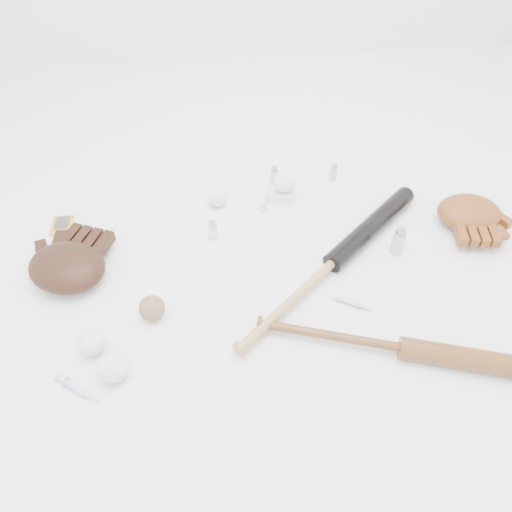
{
  "coord_description": "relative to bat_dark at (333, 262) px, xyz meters",
  "views": [
    {
      "loc": [
        -0.16,
        -1.02,
        1.18
      ],
      "look_at": [
        -0.05,
        0.03,
        0.06
      ],
      "focal_mm": 35.0,
      "sensor_mm": 36.0,
      "label": 1
    }
  ],
  "objects": [
    {
      "name": "bat_dark",
      "position": [
        0.0,
        0.0,
        0.0
      ],
      "size": [
        0.73,
        0.66,
        0.07
      ],
      "primitive_type": null,
      "rotation": [
        0.0,
        0.0,
        0.73
      ],
      "color": "black",
      "rests_on": "ground"
    },
    {
      "name": "bat_wood",
      "position": [
        0.12,
        -0.33,
        -0.0
      ],
      "size": [
        0.83,
        0.32,
        0.06
      ],
      "primitive_type": null,
      "rotation": [
        0.0,
        0.0,
        -0.31
      ],
      "color": "brown",
      "rests_on": "ground"
    },
    {
      "name": "glove_dark",
      "position": [
        -0.82,
        0.05,
        0.02
      ],
      "size": [
        0.38,
        0.38,
        0.1
      ],
      "primitive_type": null,
      "rotation": [
        0.0,
        0.0,
        -0.41
      ],
      "color": "black",
      "rests_on": "ground"
    },
    {
      "name": "glove_tan",
      "position": [
        0.51,
        0.16,
        0.01
      ],
      "size": [
        0.29,
        0.29,
        0.09
      ],
      "primitive_type": null,
      "rotation": [
        0.0,
        0.0,
        2.98
      ],
      "color": "brown",
      "rests_on": "ground"
    },
    {
      "name": "trading_card",
      "position": [
        -0.88,
        0.3,
        -0.03
      ],
      "size": [
        0.07,
        0.1,
        0.01
      ],
      "primitive_type": "cube",
      "rotation": [
        0.0,
        0.0,
        -0.03
      ],
      "color": "#BA8E22",
      "rests_on": "ground"
    },
    {
      "name": "pedestal",
      "position": [
        -0.1,
        0.36,
        -0.01
      ],
      "size": [
        0.1,
        0.1,
        0.04
      ],
      "primitive_type": "cube",
      "rotation": [
        0.0,
        0.0,
        -0.42
      ],
      "color": "white",
      "rests_on": "ground"
    },
    {
      "name": "baseball_on_pedestal",
      "position": [
        -0.1,
        0.36,
        0.05
      ],
      "size": [
        0.08,
        0.08,
        0.08
      ],
      "primitive_type": "sphere",
      "color": "white",
      "rests_on": "pedestal"
    },
    {
      "name": "baseball_left",
      "position": [
        -0.72,
        -0.22,
        0.0
      ],
      "size": [
        0.08,
        0.08,
        0.08
      ],
      "primitive_type": "sphere",
      "color": "white",
      "rests_on": "ground"
    },
    {
      "name": "baseball_upper",
      "position": [
        -0.34,
        0.35,
        -0.0
      ],
      "size": [
        0.07,
        0.07,
        0.07
      ],
      "primitive_type": "sphere",
      "color": "white",
      "rests_on": "ground"
    },
    {
      "name": "baseball_mid",
      "position": [
        -0.65,
        -0.31,
        0.01
      ],
      "size": [
        0.08,
        0.08,
        0.08
      ],
      "primitive_type": "sphere",
      "color": "white",
      "rests_on": "ground"
    },
    {
      "name": "baseball_aged",
      "position": [
        -0.56,
        -0.12,
        0.0
      ],
      "size": [
        0.07,
        0.07,
        0.07
      ],
      "primitive_type": "sphere",
      "color": "brown",
      "rests_on": "ground"
    },
    {
      "name": "syringe_0",
      "position": [
        -0.75,
        -0.34,
        -0.02
      ],
      "size": [
        0.15,
        0.12,
        0.02
      ],
      "primitive_type": null,
      "rotation": [
        0.0,
        0.0,
        -0.63
      ],
      "color": "#ADBCC6",
      "rests_on": "ground"
    },
    {
      "name": "syringe_1",
      "position": [
        0.02,
        -0.14,
        -0.02
      ],
      "size": [
        0.15,
        0.1,
        0.02
      ],
      "primitive_type": null,
      "rotation": [
        0.0,
        0.0,
        2.62
      ],
      "color": "#ADBCC6",
      "rests_on": "ground"
    },
    {
      "name": "syringe_2",
      "position": [
        -0.17,
        0.34,
        -0.03
      ],
      "size": [
        0.06,
        0.14,
        0.02
      ],
      "primitive_type": null,
      "rotation": [
        0.0,
        0.0,
        1.27
      ],
      "color": "#ADBCC6",
      "rests_on": "ground"
    },
    {
      "name": "vial_0",
      "position": [
        -0.13,
        0.45,
        0.0
      ],
      "size": [
        0.03,
        0.03,
        0.07
      ],
      "primitive_type": "cylinder",
      "color": "#B0B9C1",
      "rests_on": "ground"
    },
    {
      "name": "vial_1",
      "position": [
        0.1,
        0.45,
        0.0
      ],
      "size": [
        0.03,
        0.03,
        0.07
      ],
      "primitive_type": "cylinder",
      "color": "#B0B9C1",
      "rests_on": "ground"
    },
    {
      "name": "vial_2",
      "position": [
        -0.37,
        0.19,
        0.0
      ],
      "size": [
        0.03,
        0.03,
        0.07
      ],
      "primitive_type": "cylinder",
      "color": "#B0B9C1",
      "rests_on": "ground"
    },
    {
      "name": "vial_3",
      "position": [
        0.22,
        0.05,
        0.01
      ],
      "size": [
        0.04,
        0.04,
        0.1
      ],
      "primitive_type": "cylinder",
      "color": "#B0B9C1",
      "rests_on": "ground"
    }
  ]
}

